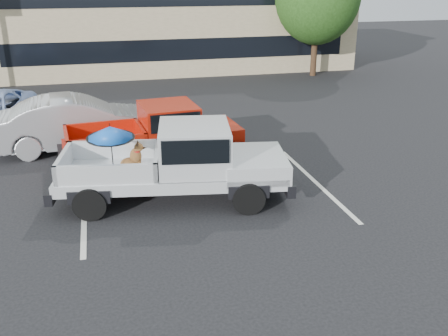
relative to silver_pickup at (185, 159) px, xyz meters
The scene contains 7 objects.
ground 2.16m from the silver_pickup, 73.07° to the right, with size 90.00×90.00×0.00m, color black.
stripe_left 2.67m from the silver_pickup, behind, with size 0.12×5.00×0.01m, color silver.
stripe_right 3.71m from the silver_pickup, ahead, with size 0.12×5.00×0.01m, color silver.
motel_building 19.47m from the silver_pickup, 82.43° to the left, with size 20.40×8.40×6.30m.
silver_pickup is the anchor object (origin of this frame).
red_pickup 2.73m from the silver_pickup, 93.16° to the left, with size 5.40×2.32×1.73m.
silver_sedan 5.38m from the silver_pickup, 119.10° to the left, with size 1.76×5.04×1.66m, color #9D9FA4.
Camera 1 is at (-2.38, -9.34, 5.21)m, focal length 40.00 mm.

